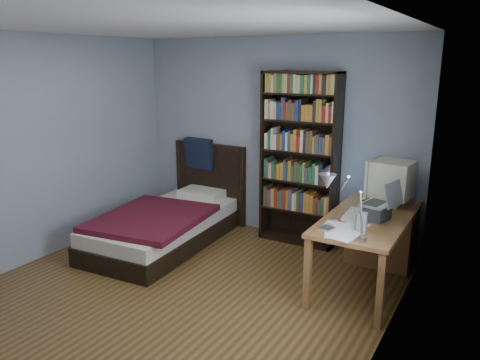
% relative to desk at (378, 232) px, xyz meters
% --- Properties ---
extents(room, '(4.20, 4.24, 2.50)m').
position_rel_desk_xyz_m(room, '(-1.48, -1.64, 0.84)').
color(room, '#4F3417').
rests_on(room, ground).
extents(desk, '(0.75, 1.58, 0.73)m').
position_rel_desk_xyz_m(desk, '(0.00, 0.00, 0.00)').
color(desk, brown).
rests_on(desk, floor).
extents(crt_monitor, '(0.45, 0.42, 0.48)m').
position_rel_desk_xyz_m(crt_monitor, '(0.07, 0.04, 0.59)').
color(crt_monitor, beige).
rests_on(crt_monitor, desk).
extents(laptop, '(0.37, 0.36, 0.39)m').
position_rel_desk_xyz_m(laptop, '(0.10, -0.50, 0.42)').
color(laptop, '#2D2D30').
rests_on(laptop, desk).
extents(desk_lamp, '(0.26, 0.57, 0.68)m').
position_rel_desk_xyz_m(desk_lamp, '(-0.00, -1.55, 0.86)').
color(desk_lamp, '#99999E').
rests_on(desk_lamp, desk).
extents(keyboard, '(0.19, 0.42, 0.04)m').
position_rel_desk_xyz_m(keyboard, '(-0.12, -0.52, 0.33)').
color(keyboard, '#B6AF98').
rests_on(keyboard, desk).
extents(speaker, '(0.09, 0.09, 0.17)m').
position_rel_desk_xyz_m(speaker, '(0.06, -0.89, 0.40)').
color(speaker, gray).
rests_on(speaker, desk).
extents(soda_can, '(0.06, 0.06, 0.11)m').
position_rel_desk_xyz_m(soda_can, '(-0.12, -0.26, 0.37)').
color(soda_can, '#07380D').
rests_on(soda_can, desk).
extents(mouse, '(0.06, 0.11, 0.04)m').
position_rel_desk_xyz_m(mouse, '(-0.03, -0.13, 0.33)').
color(mouse, silver).
rests_on(mouse, desk).
extents(phone_silver, '(0.09, 0.12, 0.02)m').
position_rel_desk_xyz_m(phone_silver, '(-0.25, -0.74, 0.33)').
color(phone_silver, silver).
rests_on(phone_silver, desk).
extents(phone_grey, '(0.08, 0.10, 0.02)m').
position_rel_desk_xyz_m(phone_grey, '(-0.25, -0.94, 0.33)').
color(phone_grey, gray).
rests_on(phone_grey, desk).
extents(external_drive, '(0.14, 0.14, 0.02)m').
position_rel_desk_xyz_m(external_drive, '(-0.22, -1.02, 0.33)').
color(external_drive, gray).
rests_on(external_drive, desk).
extents(bookshelf, '(0.94, 0.30, 2.09)m').
position_rel_desk_xyz_m(bookshelf, '(-1.06, 0.30, 0.63)').
color(bookshelf, black).
rests_on(bookshelf, floor).
extents(bed, '(1.29, 2.18, 1.16)m').
position_rel_desk_xyz_m(bed, '(-2.45, -0.51, -0.16)').
color(bed, black).
rests_on(bed, floor).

